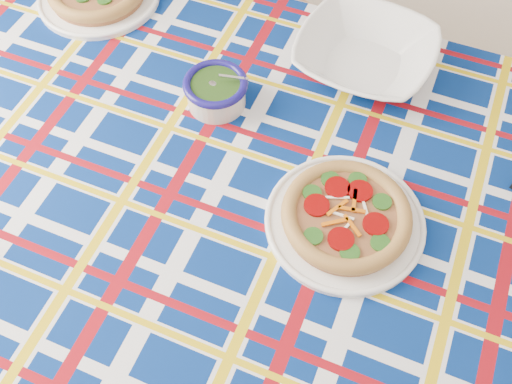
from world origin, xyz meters
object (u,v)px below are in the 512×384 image
Objects in this scene: dining_table at (263,202)px; main_focaccia_plate at (346,216)px; pesto_bowl at (216,90)px; serving_bowl at (365,55)px.

dining_table is 0.22m from main_focaccia_plate.
main_focaccia_plate is 0.42m from pesto_bowl.
pesto_bowl is (-0.41, 0.10, 0.01)m from main_focaccia_plate.
serving_bowl is (-0.01, 0.41, 0.13)m from dining_table.
dining_table is at bearing -176.01° from main_focaccia_plate.
main_focaccia_plate is 2.25× the size of pesto_bowl.
main_focaccia_plate is (0.19, 0.01, 0.12)m from dining_table.
serving_bowl reaches higher than main_focaccia_plate.
pesto_bowl is at bearing 138.51° from dining_table.
dining_table is 0.27m from pesto_bowl.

